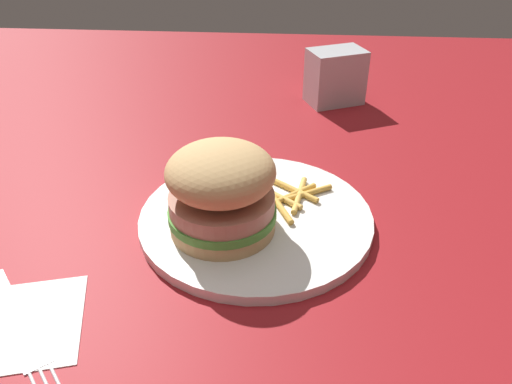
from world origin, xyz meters
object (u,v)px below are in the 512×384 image
object	(u,v)px
napkin_dispenser	(335,77)
sandwich	(222,188)
fries_pile	(291,195)
napkin	(19,324)
plate	(256,218)
fork	(19,324)

from	to	relation	value
napkin_dispenser	sandwich	bearing A→B (deg)	46.00
fries_pile	napkin	size ratio (longest dim) A/B	0.96
plate	napkin_dispenser	xyz separation A→B (m)	(-0.36, 0.11, 0.04)
sandwich	fork	bearing A→B (deg)	-48.42
napkin	napkin_dispenser	distance (m)	0.62
napkin	fork	bearing A→B (deg)	40.55
plate	napkin	size ratio (longest dim) A/B	2.42
plate	napkin	bearing A→B (deg)	-49.64
sandwich	napkin	bearing A→B (deg)	-48.84
plate	fries_pile	world-z (taller)	fries_pile
plate	fries_pile	size ratio (longest dim) A/B	2.53
plate	sandwich	distance (m)	0.07
plate	napkin_dispenser	distance (m)	0.38
plate	napkin	xyz separation A→B (m)	(0.17, -0.20, -0.01)
sandwich	fork	size ratio (longest dim) A/B	0.82
sandwich	fries_pile	size ratio (longest dim) A/B	1.11
sandwich	napkin	xyz separation A→B (m)	(0.15, -0.17, -0.06)
fork	napkin_dispenser	size ratio (longest dim) A/B	1.57
fork	napkin_dispenser	distance (m)	0.62
plate	sandwich	world-z (taller)	sandwich
plate	fries_pile	xyz separation A→B (m)	(-0.04, 0.04, 0.01)
fries_pile	plate	bearing A→B (deg)	-46.55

